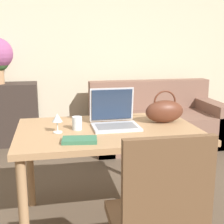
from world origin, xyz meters
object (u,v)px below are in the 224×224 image
at_px(couch, 156,123).
at_px(laptop, 114,116).
at_px(handbag, 164,111).
at_px(chair, 158,215).
at_px(drinking_glass, 77,123).
at_px(wine_glass, 57,119).

bearing_deg(couch, laptop, -118.91).
distance_m(couch, handbag, 1.83).
relative_size(chair, handbag, 3.19).
bearing_deg(chair, handbag, 69.14).
xyz_separation_m(chair, couch, (0.89, 2.57, -0.24)).
bearing_deg(couch, chair, -109.13).
bearing_deg(drinking_glass, wine_glass, -161.23).
distance_m(chair, wine_glass, 0.96).
height_order(laptop, handbag, laptop).
xyz_separation_m(drinking_glass, handbag, (0.68, 0.07, 0.04)).
height_order(chair, handbag, handbag).
bearing_deg(drinking_glass, laptop, 11.29).
distance_m(wine_glass, handbag, 0.82).
bearing_deg(wine_glass, laptop, 13.82).
bearing_deg(laptop, couch, 61.09).
bearing_deg(couch, wine_glass, -127.03).
bearing_deg(drinking_glass, couch, 55.20).
bearing_deg(handbag, couch, 72.42).
height_order(couch, handbag, handbag).
height_order(chair, wine_glass, chair).
bearing_deg(drinking_glass, handbag, 5.64).
relative_size(laptop, handbag, 1.12).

